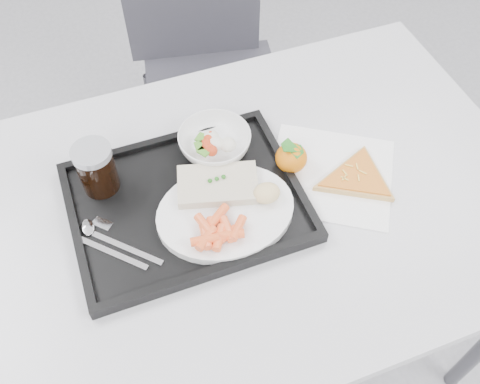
{
  "coord_description": "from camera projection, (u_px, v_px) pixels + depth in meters",
  "views": [
    {
      "loc": [
        -0.23,
        -0.29,
        1.62
      ],
      "look_at": [
        -0.01,
        0.31,
        0.77
      ],
      "focal_mm": 40.0,
      "sensor_mm": 36.0,
      "label": 1
    }
  ],
  "objects": [
    {
      "name": "bread_roll",
      "position": [
        267.0,
        193.0,
        1.03
      ],
      "size": [
        0.06,
        0.05,
        0.03
      ],
      "color": "beige",
      "rests_on": "dinner_plate"
    },
    {
      "name": "chair",
      "position": [
        205.0,
        56.0,
        1.67
      ],
      "size": [
        0.49,
        0.49,
        0.93
      ],
      "color": "#323138",
      "rests_on": "ground"
    },
    {
      "name": "salad_contents",
      "position": [
        214.0,
        143.0,
        1.1
      ],
      "size": [
        0.09,
        0.07,
        0.03
      ],
      "color": "red",
      "rests_on": "salad_bowl"
    },
    {
      "name": "salad_bowl",
      "position": [
        215.0,
        142.0,
        1.12
      ],
      "size": [
        0.15,
        0.15,
        0.05
      ],
      "color": "white",
      "rests_on": "tray"
    },
    {
      "name": "tangerine",
      "position": [
        291.0,
        158.0,
        1.1
      ],
      "size": [
        0.07,
        0.07,
        0.07
      ],
      "color": "orange",
      "rests_on": "napkin"
    },
    {
      "name": "carrot_pile",
      "position": [
        217.0,
        232.0,
        0.98
      ],
      "size": [
        0.12,
        0.09,
        0.03
      ],
      "color": "#F9602C",
      "rests_on": "dinner_plate"
    },
    {
      "name": "cutlery",
      "position": [
        108.0,
        240.0,
        1.0
      ],
      "size": [
        0.14,
        0.15,
        0.01
      ],
      "color": "silver",
      "rests_on": "tray"
    },
    {
      "name": "cola_glass",
      "position": [
        96.0,
        168.0,
        1.03
      ],
      "size": [
        0.08,
        0.08,
        0.11
      ],
      "color": "black",
      "rests_on": "tray"
    },
    {
      "name": "table",
      "position": [
        243.0,
        218.0,
        1.13
      ],
      "size": [
        1.2,
        0.8,
        0.75
      ],
      "color": "silver",
      "rests_on": "ground"
    },
    {
      "name": "pizza_slice",
      "position": [
        357.0,
        178.0,
        1.1
      ],
      "size": [
        0.21,
        0.21,
        0.02
      ],
      "color": "tan",
      "rests_on": "napkin"
    },
    {
      "name": "napkin",
      "position": [
        331.0,
        175.0,
        1.11
      ],
      "size": [
        0.34,
        0.34,
        0.0
      ],
      "color": "white",
      "rests_on": "table"
    },
    {
      "name": "dinner_plate",
      "position": [
        226.0,
        212.0,
        1.03
      ],
      "size": [
        0.27,
        0.27,
        0.02
      ],
      "color": "white",
      "rests_on": "tray"
    },
    {
      "name": "fish_fillet",
      "position": [
        218.0,
        185.0,
        1.05
      ],
      "size": [
        0.18,
        0.13,
        0.03
      ],
      "color": "beige",
      "rests_on": "dinner_plate"
    },
    {
      "name": "tray",
      "position": [
        187.0,
        203.0,
        1.06
      ],
      "size": [
        0.45,
        0.35,
        0.03
      ],
      "color": "black",
      "rests_on": "table"
    }
  ]
}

